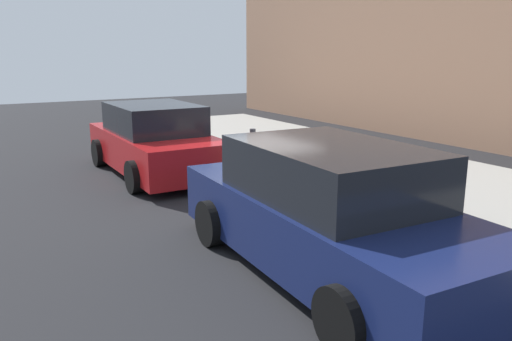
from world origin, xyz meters
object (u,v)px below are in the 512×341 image
at_px(suitcase_black_6, 289,160).
at_px(parked_car_navy_0, 329,213).
at_px(suitcase_silver_0, 403,192).
at_px(suitcase_olive_4, 325,165).
at_px(parked_car_red_1, 155,141).
at_px(suitcase_maroon_1, 377,189).
at_px(bollard_post, 253,146).
at_px(suitcase_navy_3, 339,172).
at_px(fire_hydrant, 272,151).
at_px(suitcase_red_5, 304,166).
at_px(suitcase_teal_2, 362,182).

bearing_deg(suitcase_black_6, parked_car_navy_0, 151.38).
bearing_deg(suitcase_silver_0, suitcase_olive_4, -1.17).
bearing_deg(parked_car_red_1, suitcase_maroon_1, -154.95).
bearing_deg(suitcase_maroon_1, bollard_post, 1.41).
bearing_deg(suitcase_navy_3, fire_hydrant, -1.03).
distance_m(suitcase_maroon_1, parked_car_navy_0, 2.59).
bearing_deg(parked_car_red_1, suitcase_red_5, -139.36).
xyz_separation_m(fire_hydrant, bollard_post, (0.58, 0.15, 0.02)).
bearing_deg(suitcase_red_5, fire_hydrant, -1.43).
bearing_deg(suitcase_navy_3, suitcase_maroon_1, 179.29).
relative_size(suitcase_olive_4, suitcase_red_5, 1.40).
relative_size(suitcase_maroon_1, suitcase_red_5, 0.84).
bearing_deg(suitcase_black_6, suitcase_maroon_1, -179.98).
height_order(suitcase_navy_3, suitcase_red_5, suitcase_navy_3).
relative_size(suitcase_black_6, bollard_post, 0.81).
bearing_deg(suitcase_silver_0, suitcase_maroon_1, 10.35).
relative_size(suitcase_teal_2, parked_car_navy_0, 0.17).
relative_size(suitcase_silver_0, parked_car_navy_0, 0.20).
bearing_deg(suitcase_black_6, parked_car_red_1, 46.46).
distance_m(suitcase_maroon_1, suitcase_red_5, 2.09).
height_order(suitcase_black_6, parked_car_red_1, parked_car_red_1).
relative_size(suitcase_navy_3, parked_car_red_1, 0.21).
bearing_deg(parked_car_navy_0, suitcase_olive_4, -37.95).
xyz_separation_m(suitcase_silver_0, suitcase_red_5, (2.56, 0.06, -0.06)).
bearing_deg(parked_car_red_1, suitcase_silver_0, -156.21).
distance_m(fire_hydrant, parked_car_navy_0, 5.21).
relative_size(suitcase_silver_0, suitcase_red_5, 1.29).
distance_m(suitcase_navy_3, fire_hydrant, 2.32).
height_order(fire_hydrant, bollard_post, bollard_post).
bearing_deg(suitcase_red_5, suitcase_black_6, 2.80).
distance_m(suitcase_black_6, bollard_post, 1.33).
bearing_deg(bollard_post, suitcase_teal_2, -176.53).
xyz_separation_m(parked_car_navy_0, parked_car_red_1, (6.03, 0.00, -0.02)).
xyz_separation_m(suitcase_black_6, bollard_post, (1.32, 0.10, 0.10)).
bearing_deg(bollard_post, parked_car_navy_0, 158.62).
xyz_separation_m(suitcase_navy_3, suitcase_black_6, (1.58, 0.01, -0.06)).
distance_m(suitcase_maroon_1, fire_hydrant, 3.32).
relative_size(suitcase_teal_2, fire_hydrant, 1.16).
distance_m(suitcase_red_5, fire_hydrant, 1.24).
relative_size(suitcase_olive_4, suitcase_black_6, 1.62).
height_order(bollard_post, parked_car_red_1, parked_car_red_1).
bearing_deg(parked_car_navy_0, parked_car_red_1, 0.00).
height_order(suitcase_silver_0, parked_car_red_1, parked_car_red_1).
distance_m(suitcase_maroon_1, suitcase_black_6, 2.58).
distance_m(suitcase_olive_4, suitcase_black_6, 1.04).
distance_m(parked_car_navy_0, parked_car_red_1, 6.03).
distance_m(suitcase_silver_0, suitcase_red_5, 2.56).
height_order(suitcase_navy_3, suitcase_olive_4, suitcase_olive_4).
bearing_deg(suitcase_olive_4, suitcase_teal_2, 179.07).
bearing_deg(bollard_post, suitcase_red_5, -176.24).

